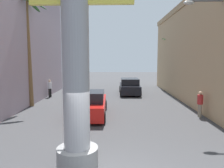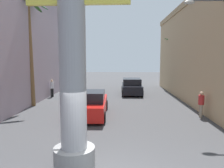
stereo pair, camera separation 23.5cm
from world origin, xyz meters
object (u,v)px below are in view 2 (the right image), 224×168
palm_tree_far_right (174,57)px  pedestrian_far_left (52,87)px  traffic_light_mast (4,38)px  palm_tree_mid_left (30,41)px  neon_sign_pole (72,11)px  car_far (132,87)px  pedestrian_mid_right (201,103)px  car_lead (90,104)px

palm_tree_far_right → pedestrian_far_left: (-12.32, -5.13, -2.78)m
traffic_light_mast → palm_tree_mid_left: (-1.47, 6.32, 0.43)m
neon_sign_pole → car_far: size_ratio=2.47×
car_far → pedestrian_mid_right: (3.64, -8.73, 0.17)m
neon_sign_pole → car_lead: size_ratio=2.27×
traffic_light_mast → pedestrian_mid_right: 11.04m
palm_tree_far_right → car_lead: bearing=-124.0°
palm_tree_far_right → palm_tree_mid_left: palm_tree_mid_left is taller
traffic_light_mast → car_far: size_ratio=1.44×
pedestrian_far_left → car_far: bearing=14.8°
neon_sign_pole → palm_tree_mid_left: size_ratio=1.35×
pedestrian_mid_right → palm_tree_mid_left: bearing=165.4°
neon_sign_pole → pedestrian_far_left: 14.51m
palm_tree_mid_left → car_lead: bearing=-30.2°
car_lead → palm_tree_far_right: bearing=56.0°
neon_sign_pole → pedestrian_mid_right: (6.26, 6.35, -3.95)m
car_lead → neon_sign_pole: bearing=-86.6°
pedestrian_far_left → pedestrian_mid_right: bearing=-31.4°
pedestrian_far_left → neon_sign_pole: bearing=-69.8°
car_lead → pedestrian_far_left: 7.94m
palm_tree_mid_left → pedestrian_far_left: 5.44m
car_lead → palm_tree_far_right: 14.44m
neon_sign_pole → pedestrian_far_left: bearing=110.2°
car_lead → palm_tree_far_right: palm_tree_far_right is taller
neon_sign_pole → traffic_light_mast: size_ratio=1.71×
car_far → pedestrian_far_left: (-7.43, -1.96, 0.20)m
pedestrian_mid_right → traffic_light_mast: bearing=-161.3°
car_lead → palm_tree_far_right: (7.89, 11.71, 3.02)m
pedestrian_mid_right → pedestrian_far_left: bearing=148.6°
palm_tree_far_right → pedestrian_mid_right: bearing=-96.0°
neon_sign_pole → car_far: (2.62, 15.07, -4.13)m
pedestrian_mid_right → car_far: bearing=112.7°
traffic_light_mast → car_lead: traffic_light_mast is taller
car_lead → palm_tree_mid_left: palm_tree_mid_left is taller
car_far → pedestrian_mid_right: size_ratio=2.75×
palm_tree_far_right → traffic_light_mast: bearing=-126.2°
palm_tree_far_right → pedestrian_mid_right: 12.29m
neon_sign_pole → car_lead: neon_sign_pole is taller
palm_tree_mid_left → pedestrian_far_left: (0.33, 3.81, -3.87)m
traffic_light_mast → car_lead: bearing=47.2°
traffic_light_mast → pedestrian_mid_right: traffic_light_mast is taller
traffic_light_mast → palm_tree_far_right: bearing=53.8°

